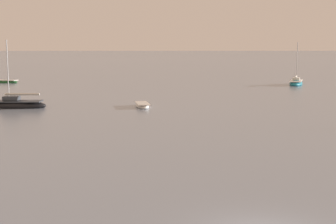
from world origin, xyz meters
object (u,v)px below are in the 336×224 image
at_px(rowboat_moored_2, 6,82).
at_px(sailboat_moored_2, 15,105).
at_px(sailboat_moored_0, 296,83).
at_px(rowboat_moored_3, 142,105).

height_order(rowboat_moored_2, sailboat_moored_2, sailboat_moored_2).
relative_size(rowboat_moored_2, sailboat_moored_2, 0.63).
relative_size(sailboat_moored_0, rowboat_moored_3, 1.79).
height_order(sailboat_moored_0, rowboat_moored_3, sailboat_moored_0).
bearing_deg(sailboat_moored_2, rowboat_moored_2, -69.68).
relative_size(rowboat_moored_2, rowboat_moored_3, 1.17).
bearing_deg(rowboat_moored_3, rowboat_moored_2, -152.46).
distance_m(sailboat_moored_0, sailboat_moored_2, 48.05).
bearing_deg(sailboat_moored_2, rowboat_moored_3, -176.69).
bearing_deg(rowboat_moored_3, sailboat_moored_2, -97.94).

